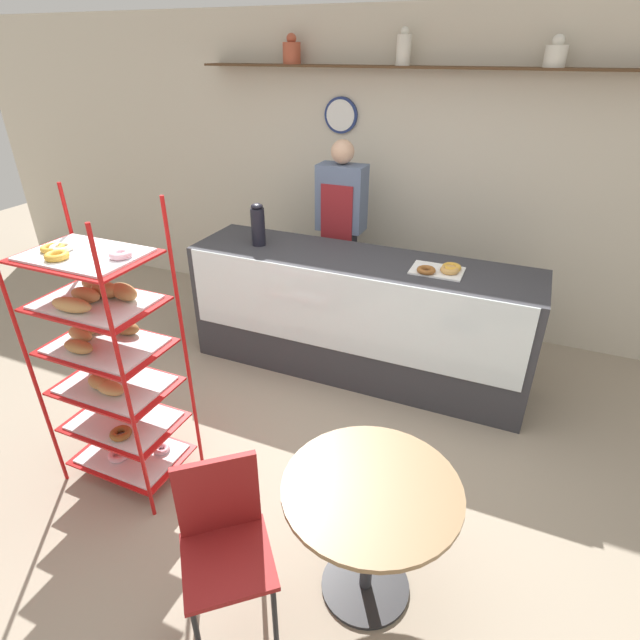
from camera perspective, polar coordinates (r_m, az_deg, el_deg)
The scene contains 9 objects.
ground_plane at distance 3.42m, azimuth -2.82°, elevation -15.52°, with size 14.00×14.00×0.00m, color gray.
back_wall at distance 4.71m, azimuth 9.39°, elevation 15.85°, with size 10.00×0.30×2.70m.
display_counter at distance 4.01m, azimuth 4.30°, elevation 0.47°, with size 2.68×0.68×0.99m.
pastry_rack at distance 3.06m, azimuth -23.11°, elevation -3.88°, with size 0.71×0.49×1.75m.
person_worker at distance 4.43m, azimuth 2.40°, elevation 9.85°, with size 0.40×0.23×1.74m.
cafe_table at distance 2.43m, azimuth 5.75°, elevation -21.09°, with size 0.80×0.80×0.70m.
cafe_chair at distance 2.39m, azimuth -10.99°, elevation -22.77°, with size 0.54×0.54×0.87m.
coffee_carafe at distance 4.05m, azimuth -7.10°, elevation 10.74°, with size 0.11×0.11×0.34m.
donut_tray_counter at distance 3.64m, azimuth 13.65°, elevation 5.62°, with size 0.36×0.27×0.05m.
Camera 1 is at (1.12, -2.18, 2.38)m, focal length 28.00 mm.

